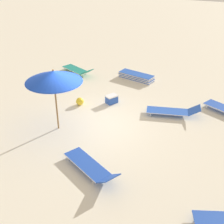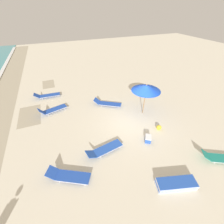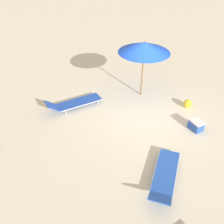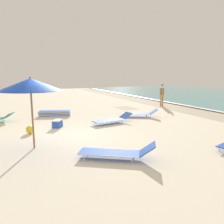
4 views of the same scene
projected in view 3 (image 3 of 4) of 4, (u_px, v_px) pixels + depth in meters
name	position (u px, v px, depth m)	size (l,w,h in m)	color
ground_plane	(145.00, 114.00, 9.87)	(60.00, 60.00, 0.16)	beige
beach_umbrella	(144.00, 47.00, 9.65)	(2.05, 2.05, 2.42)	olive
sun_lounger_under_umbrella	(165.00, 176.00, 7.00)	(0.96, 2.23, 0.46)	blue
sun_lounger_mid_beach_solo	(74.00, 103.00, 10.00)	(1.71, 2.22, 0.52)	blue
beach_ball	(188.00, 104.00, 10.02)	(0.34, 0.34, 0.34)	yellow
cooler_box	(196.00, 125.00, 8.88)	(0.61, 0.57, 0.37)	blue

